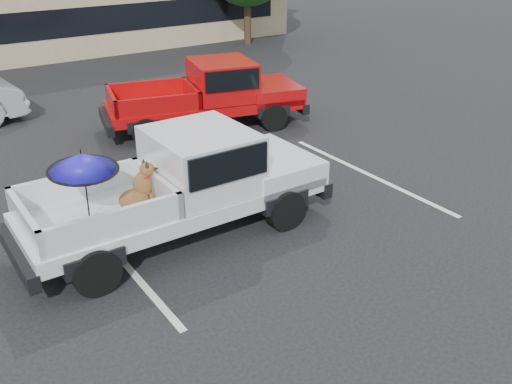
# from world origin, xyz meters

# --- Properties ---
(ground) EXTENTS (90.00, 90.00, 0.00)m
(ground) POSITION_xyz_m (0.00, 0.00, 0.00)
(ground) COLOR black
(ground) RESTS_ON ground
(stripe_left) EXTENTS (0.12, 5.00, 0.01)m
(stripe_left) POSITION_xyz_m (-3.00, 2.00, 0.00)
(stripe_left) COLOR silver
(stripe_left) RESTS_ON ground
(stripe_right) EXTENTS (0.12, 5.00, 0.01)m
(stripe_right) POSITION_xyz_m (3.00, 2.00, 0.00)
(stripe_right) COLOR silver
(stripe_right) RESTS_ON ground
(silver_pickup) EXTENTS (5.70, 2.13, 2.06)m
(silver_pickup) POSITION_xyz_m (-1.50, 2.00, 1.05)
(silver_pickup) COLOR black
(silver_pickup) RESTS_ON ground
(red_pickup) EXTENTS (5.75, 3.13, 1.80)m
(red_pickup) POSITION_xyz_m (1.91, 6.81, 0.98)
(red_pickup) COLOR black
(red_pickup) RESTS_ON ground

